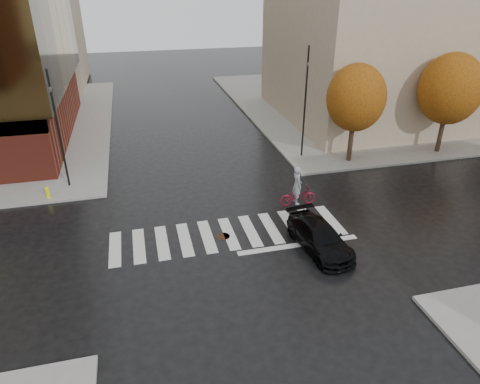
# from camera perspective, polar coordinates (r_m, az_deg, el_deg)

# --- Properties ---
(ground) EXTENTS (120.00, 120.00, 0.00)m
(ground) POSITION_cam_1_polar(r_m,az_deg,el_deg) (21.01, -1.18, -6.27)
(ground) COLOR black
(ground) RESTS_ON ground
(sidewalk_ne) EXTENTS (30.00, 30.00, 0.15)m
(sidewalk_ne) POSITION_cam_1_polar(r_m,az_deg,el_deg) (46.95, 18.77, 11.48)
(sidewalk_ne) COLOR gray
(sidewalk_ne) RESTS_ON ground
(crosswalk) EXTENTS (12.00, 3.00, 0.01)m
(crosswalk) POSITION_cam_1_polar(r_m,az_deg,el_deg) (21.42, -1.49, -5.54)
(crosswalk) COLOR silver
(crosswalk) RESTS_ON ground
(building_ne_tan) EXTENTS (16.00, 16.00, 18.00)m
(building_ne_tan) POSITION_cam_1_polar(r_m,az_deg,el_deg) (40.08, 18.73, 22.32)
(building_ne_tan) COLOR tan
(building_ne_tan) RESTS_ON sidewalk_ne
(tree_ne_a) EXTENTS (3.80, 3.80, 6.50)m
(tree_ne_a) POSITION_cam_1_polar(r_m,az_deg,el_deg) (29.06, 15.22, 12.00)
(tree_ne_a) COLOR black
(tree_ne_a) RESTS_ON sidewalk_ne
(tree_ne_b) EXTENTS (4.20, 4.20, 6.89)m
(tree_ne_b) POSITION_cam_1_polar(r_m,az_deg,el_deg) (32.94, 26.26, 12.20)
(tree_ne_b) COLOR black
(tree_ne_b) RESTS_ON sidewalk_ne
(sedan) EXTENTS (2.26, 4.49, 1.25)m
(sedan) POSITION_cam_1_polar(r_m,az_deg,el_deg) (20.32, 10.59, -5.94)
(sedan) COLOR black
(sedan) RESTS_ON ground
(cyclist) EXTENTS (2.07, 0.81, 2.33)m
(cyclist) POSITION_cam_1_polar(r_m,az_deg,el_deg) (23.84, 7.69, -0.00)
(cyclist) COLOR maroon
(cyclist) RESTS_ON ground
(traffic_light_nw) EXTENTS (0.21, 0.19, 6.90)m
(traffic_light_nw) POSITION_cam_1_polar(r_m,az_deg,el_deg) (26.51, -23.20, 8.42)
(traffic_light_nw) COLOR black
(traffic_light_nw) RESTS_ON sidewalk_nw
(traffic_light_ne) EXTENTS (0.20, 0.22, 7.42)m
(traffic_light_ne) POSITION_cam_1_polar(r_m,az_deg,el_deg) (29.26, 8.74, 12.58)
(traffic_light_ne) COLOR black
(traffic_light_ne) RESTS_ON sidewalk_ne
(fire_hydrant) EXTENTS (0.24, 0.24, 0.69)m
(fire_hydrant) POSITION_cam_1_polar(r_m,az_deg,el_deg) (26.61, -24.29, 0.04)
(fire_hydrant) COLOR yellow
(fire_hydrant) RESTS_ON sidewalk_nw
(manhole) EXTENTS (0.82, 0.82, 0.01)m
(manhole) POSITION_cam_1_polar(r_m,az_deg,el_deg) (21.20, -2.28, -5.92)
(manhole) COLOR #3D2515
(manhole) RESTS_ON ground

